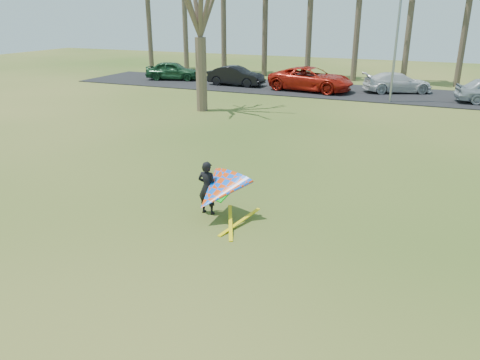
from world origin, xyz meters
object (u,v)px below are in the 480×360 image
at_px(streetlight, 400,30).
at_px(car_2, 311,79).
at_px(car_3, 397,83).
at_px(car_0, 173,71).
at_px(car_1, 236,76).
at_px(kite_flyer, 217,191).

height_order(streetlight, car_2, streetlight).
relative_size(streetlight, car_3, 1.67).
relative_size(car_0, car_2, 0.73).
xyz_separation_m(streetlight, car_0, (-18.25, 3.24, -3.64)).
xyz_separation_m(car_0, car_1, (6.15, -0.78, -0.03)).
relative_size(car_1, kite_flyer, 1.86).
height_order(streetlight, kite_flyer, streetlight).
bearing_deg(streetlight, kite_flyer, -97.48).
distance_m(streetlight, car_2, 7.35).
height_order(car_0, kite_flyer, kite_flyer).
bearing_deg(streetlight, car_1, 168.51).
distance_m(car_1, kite_flyer, 24.78).
bearing_deg(car_1, streetlight, -99.82).
bearing_deg(car_1, car_2, -90.39).
bearing_deg(car_2, car_3, -66.54).
xyz_separation_m(streetlight, car_2, (-6.02, 2.24, -3.56)).
relative_size(streetlight, car_2, 1.31).
height_order(car_0, car_2, car_2).
relative_size(car_2, car_3, 1.27).
xyz_separation_m(car_1, kite_flyer, (9.42, -22.92, 0.05)).
xyz_separation_m(streetlight, car_1, (-12.10, 2.46, -3.67)).
height_order(streetlight, car_0, streetlight).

